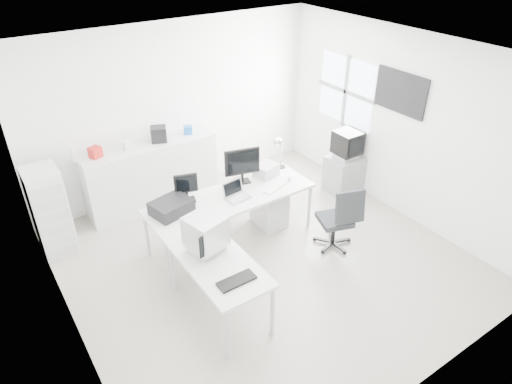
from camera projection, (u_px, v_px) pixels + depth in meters
floor at (264, 259)px, 6.34m from camera, size 5.00×5.00×0.01m
ceiling at (266, 57)px, 4.88m from camera, size 5.00×5.00×0.01m
back_wall at (176, 110)px, 7.38m from camera, size 5.00×0.02×2.80m
left_wall at (54, 241)px, 4.41m from camera, size 0.02×5.00×2.80m
right_wall at (402, 126)px, 6.81m from camera, size 0.02×5.00×2.80m
window at (346, 91)px, 7.55m from camera, size 0.02×1.20×1.10m
wall_picture at (401, 92)px, 6.61m from camera, size 0.04×0.90×0.60m
main_desk at (232, 219)px, 6.53m from camera, size 2.40×0.80×0.75m
side_desk at (219, 286)px, 5.35m from camera, size 0.70×1.40×0.75m
drawer_pedestal at (269, 207)px, 6.94m from camera, size 0.40×0.50×0.60m
inkjet_printer at (171, 207)px, 5.95m from camera, size 0.57×0.48×0.18m
lcd_monitor_small at (186, 188)px, 6.15m from camera, size 0.35×0.27×0.40m
lcd_monitor_large at (242, 166)px, 6.54m from camera, size 0.55×0.33×0.54m
laptop at (238, 192)px, 6.23m from camera, size 0.36×0.36×0.21m
white_keyboard at (275, 187)px, 6.54m from camera, size 0.45×0.26×0.02m
white_mouse at (290, 179)px, 6.71m from camera, size 0.07×0.07×0.07m
laser_printer at (266, 170)px, 6.80m from camera, size 0.38×0.34×0.18m
desk_lamp at (282, 152)px, 6.94m from camera, size 0.21×0.21×0.51m
crt_monitor at (206, 236)px, 5.22m from camera, size 0.43×0.43×0.41m
black_keyboard at (237, 281)px, 4.86m from camera, size 0.43×0.17×0.03m
office_chair at (335, 217)px, 6.37m from camera, size 0.71×0.71×0.97m
tv_cabinet at (344, 174)px, 7.80m from camera, size 0.58×0.47×0.63m
crt_tv at (347, 145)px, 7.51m from camera, size 0.50×0.48×0.45m
sideboard at (152, 174)px, 7.34m from camera, size 2.13×0.53×1.06m
clutter_box_a at (95, 152)px, 6.63m from camera, size 0.20×0.19×0.16m
clutter_box_b at (128, 145)px, 6.88m from camera, size 0.13×0.11×0.13m
clutter_box_c at (159, 134)px, 7.09m from camera, size 0.30×0.29×0.24m
clutter_box_d at (188, 130)px, 7.36m from camera, size 0.17×0.16×0.14m
clutter_bottle at (73, 155)px, 6.50m from camera, size 0.07×0.07×0.22m
filing_cabinet at (50, 211)px, 6.24m from camera, size 0.44×0.53×1.27m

